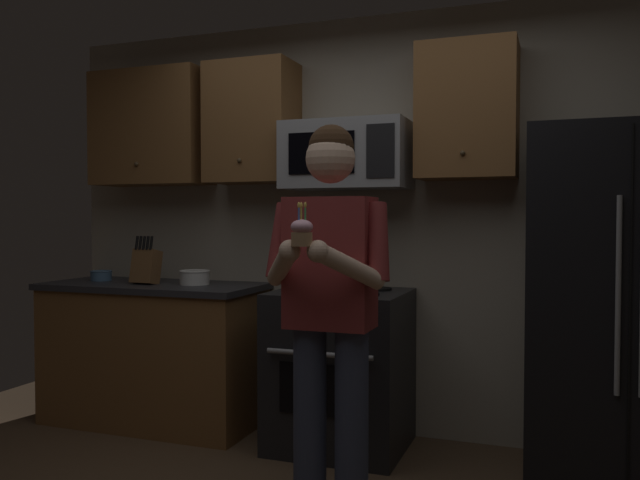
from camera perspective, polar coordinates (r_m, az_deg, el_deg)
The scene contains 11 objects.
wall_back at distance 4.15m, azimuth 5.46°, elevation 1.27°, with size 4.40×0.10×2.60m, color #B7AD99.
oven_range at distance 3.92m, azimuth 1.77°, elevation -11.13°, with size 0.76×0.70×0.93m.
microwave at distance 3.95m, azimuth 2.34°, elevation 7.34°, with size 0.74×0.41×0.40m.
refrigerator at distance 3.62m, azimuth 24.78°, elevation -5.35°, with size 0.90×0.75×1.80m.
cabinet_row_upper at distance 4.24m, azimuth -4.97°, elevation 10.10°, with size 2.78×0.36×0.76m.
counter_left at distance 4.51m, azimuth -14.22°, elevation -9.45°, with size 1.44×0.66×0.92m.
knife_block at distance 4.41m, azimuth -14.86°, elevation -2.19°, with size 0.16×0.15×0.32m.
bowl_large_white at distance 4.30m, azimuth -10.83°, elevation -3.17°, with size 0.20×0.20×0.09m.
bowl_small_colored at distance 4.72m, azimuth -18.45°, elevation -2.92°, with size 0.15×0.15×0.07m.
person at distance 2.92m, azimuth 0.83°, elevation -5.03°, with size 0.60×0.48×1.76m.
cupcake at distance 2.59m, azimuth -1.59°, elevation 0.70°, with size 0.09×0.09×0.17m.
Camera 1 is at (1.06, -2.26, 1.35)m, focal length 36.88 mm.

